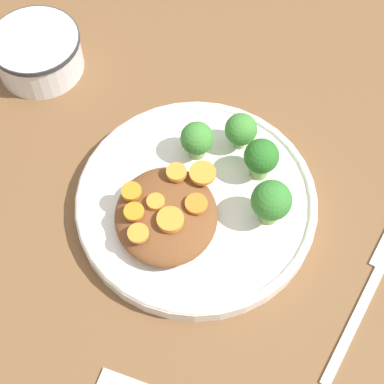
{
  "coord_description": "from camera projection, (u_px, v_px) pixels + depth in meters",
  "views": [
    {
      "loc": [
        0.33,
        0.0,
        0.61
      ],
      "look_at": [
        0.0,
        0.0,
        0.03
      ],
      "focal_mm": 60.0,
      "sensor_mm": 36.0,
      "label": 1
    }
  ],
  "objects": [
    {
      "name": "ground_plane",
      "position": [
        192.0,
        207.0,
        0.69
      ],
      "size": [
        4.0,
        4.0,
        0.0
      ],
      "primitive_type": "plane",
      "color": "brown"
    },
    {
      "name": "plate",
      "position": [
        192.0,
        202.0,
        0.68
      ],
      "size": [
        0.26,
        0.26,
        0.02
      ],
      "color": "white",
      "rests_on": "ground_plane"
    },
    {
      "name": "dip_bowl",
      "position": [
        34.0,
        51.0,
        0.76
      ],
      "size": [
        0.11,
        0.11,
        0.05
      ],
      "color": "silver",
      "rests_on": "ground_plane"
    },
    {
      "name": "stew_mound",
      "position": [
        162.0,
        215.0,
        0.65
      ],
      "size": [
        0.11,
        0.1,
        0.03
      ],
      "primitive_type": "ellipsoid",
      "color": "brown",
      "rests_on": "plate"
    },
    {
      "name": "broccoli_floret_0",
      "position": [
        237.0,
        130.0,
        0.68
      ],
      "size": [
        0.04,
        0.04,
        0.05
      ],
      "color": "#7FA85B",
      "rests_on": "plate"
    },
    {
      "name": "broccoli_floret_1",
      "position": [
        191.0,
        139.0,
        0.68
      ],
      "size": [
        0.04,
        0.04,
        0.05
      ],
      "color": "#7FA85B",
      "rests_on": "plate"
    },
    {
      "name": "broccoli_floret_2",
      "position": [
        257.0,
        158.0,
        0.66
      ],
      "size": [
        0.04,
        0.04,
        0.05
      ],
      "color": "#759E51",
      "rests_on": "plate"
    },
    {
      "name": "broccoli_floret_3",
      "position": [
        267.0,
        202.0,
        0.63
      ],
      "size": [
        0.04,
        0.04,
        0.06
      ],
      "color": "#759E51",
      "rests_on": "plate"
    },
    {
      "name": "carrot_slice_0",
      "position": [
        198.0,
        173.0,
        0.65
      ],
      "size": [
        0.03,
        0.03,
        0.0
      ],
      "primitive_type": "cylinder",
      "color": "orange",
      "rests_on": "stew_mound"
    },
    {
      "name": "carrot_slice_1",
      "position": [
        172.0,
        172.0,
        0.65
      ],
      "size": [
        0.02,
        0.02,
        0.01
      ],
      "primitive_type": "cylinder",
      "color": "orange",
      "rests_on": "stew_mound"
    },
    {
      "name": "carrot_slice_2",
      "position": [
        166.0,
        220.0,
        0.62
      ],
      "size": [
        0.03,
        0.03,
        0.01
      ],
      "primitive_type": "cylinder",
      "color": "orange",
      "rests_on": "stew_mound"
    },
    {
      "name": "carrot_slice_3",
      "position": [
        134.0,
        233.0,
        0.62
      ],
      "size": [
        0.02,
        0.02,
        0.0
      ],
      "primitive_type": "cylinder",
      "color": "orange",
      "rests_on": "stew_mound"
    },
    {
      "name": "carrot_slice_4",
      "position": [
        127.0,
        191.0,
        0.64
      ],
      "size": [
        0.02,
        0.02,
        0.0
      ],
      "primitive_type": "cylinder",
      "color": "orange",
      "rests_on": "stew_mound"
    },
    {
      "name": "carrot_slice_5",
      "position": [
        151.0,
        202.0,
        0.64
      ],
      "size": [
        0.02,
        0.02,
        0.01
      ],
      "primitive_type": "cylinder",
      "color": "orange",
      "rests_on": "stew_mound"
    },
    {
      "name": "carrot_slice_6",
      "position": [
        195.0,
        204.0,
        0.63
      ],
      "size": [
        0.02,
        0.02,
        0.0
      ],
      "primitive_type": "cylinder",
      "color": "orange",
      "rests_on": "stew_mound"
    },
    {
      "name": "carrot_slice_7",
      "position": [
        129.0,
        212.0,
        0.63
      ],
      "size": [
        0.02,
        0.02,
        0.0
      ],
      "primitive_type": "cylinder",
      "color": "orange",
      "rests_on": "stew_mound"
    },
    {
      "name": "fork",
      "position": [
        369.0,
        283.0,
        0.64
      ],
      "size": [
        0.18,
        0.11,
        0.01
      ],
      "rotation": [
        0.0,
        0.0,
        8.91
      ],
      "color": "silver",
      "rests_on": "ground_plane"
    }
  ]
}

